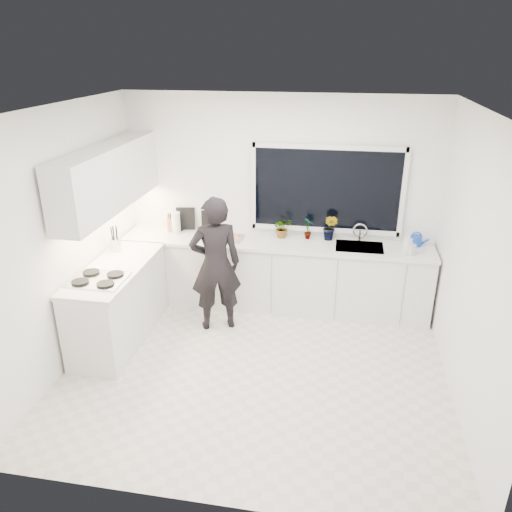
# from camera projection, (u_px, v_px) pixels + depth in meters

# --- Properties ---
(floor) EXTENTS (4.00, 3.50, 0.02)m
(floor) POSITION_uv_depth(u_px,v_px,m) (255.00, 370.00, 5.37)
(floor) COLOR beige
(floor) RESTS_ON ground
(wall_back) EXTENTS (4.00, 0.02, 2.70)m
(wall_back) POSITION_uv_depth(u_px,v_px,m) (279.00, 202.00, 6.43)
(wall_back) COLOR white
(wall_back) RESTS_ON ground
(wall_left) EXTENTS (0.02, 3.50, 2.70)m
(wall_left) POSITION_uv_depth(u_px,v_px,m) (64.00, 240.00, 5.16)
(wall_left) COLOR white
(wall_left) RESTS_ON ground
(wall_right) EXTENTS (0.02, 3.50, 2.70)m
(wall_right) POSITION_uv_depth(u_px,v_px,m) (473.00, 268.00, 4.52)
(wall_right) COLOR white
(wall_right) RESTS_ON ground
(ceiling) EXTENTS (4.00, 3.50, 0.02)m
(ceiling) POSITION_uv_depth(u_px,v_px,m) (255.00, 108.00, 4.31)
(ceiling) COLOR white
(ceiling) RESTS_ON wall_back
(window) EXTENTS (1.80, 0.02, 1.00)m
(window) POSITION_uv_depth(u_px,v_px,m) (327.00, 189.00, 6.23)
(window) COLOR black
(window) RESTS_ON wall_back
(base_cabinets_back) EXTENTS (3.92, 0.58, 0.88)m
(base_cabinets_back) POSITION_uv_depth(u_px,v_px,m) (275.00, 275.00, 6.51)
(base_cabinets_back) COLOR white
(base_cabinets_back) RESTS_ON floor
(base_cabinets_left) EXTENTS (0.58, 1.60, 0.88)m
(base_cabinets_left) POSITION_uv_depth(u_px,v_px,m) (119.00, 304.00, 5.78)
(base_cabinets_left) COLOR white
(base_cabinets_left) RESTS_ON floor
(countertop_back) EXTENTS (3.94, 0.62, 0.04)m
(countertop_back) POSITION_uv_depth(u_px,v_px,m) (275.00, 243.00, 6.32)
(countertop_back) COLOR silver
(countertop_back) RESTS_ON base_cabinets_back
(countertop_left) EXTENTS (0.62, 1.60, 0.04)m
(countertop_left) POSITION_uv_depth(u_px,v_px,m) (115.00, 268.00, 5.60)
(countertop_left) COLOR silver
(countertop_left) RESTS_ON base_cabinets_left
(upper_cabinets) EXTENTS (0.34, 2.10, 0.70)m
(upper_cabinets) POSITION_uv_depth(u_px,v_px,m) (109.00, 178.00, 5.57)
(upper_cabinets) COLOR white
(upper_cabinets) RESTS_ON wall_left
(sink) EXTENTS (0.58, 0.42, 0.14)m
(sink) POSITION_uv_depth(u_px,v_px,m) (359.00, 250.00, 6.17)
(sink) COLOR silver
(sink) RESTS_ON countertop_back
(faucet) EXTENTS (0.03, 0.03, 0.22)m
(faucet) POSITION_uv_depth(u_px,v_px,m) (360.00, 233.00, 6.29)
(faucet) COLOR silver
(faucet) RESTS_ON countertop_back
(stovetop) EXTENTS (0.56, 0.48, 0.03)m
(stovetop) POSITION_uv_depth(u_px,v_px,m) (98.00, 279.00, 5.27)
(stovetop) COLOR black
(stovetop) RESTS_ON countertop_left
(person) EXTENTS (0.71, 0.59, 1.66)m
(person) POSITION_uv_depth(u_px,v_px,m) (216.00, 265.00, 5.87)
(person) COLOR black
(person) RESTS_ON floor
(pizza_tray) EXTENTS (0.44, 0.34, 0.03)m
(pizza_tray) POSITION_uv_depth(u_px,v_px,m) (226.00, 238.00, 6.39)
(pizza_tray) COLOR #AFAFB3
(pizza_tray) RESTS_ON countertop_back
(pizza) EXTENTS (0.40, 0.30, 0.01)m
(pizza) POSITION_uv_depth(u_px,v_px,m) (226.00, 237.00, 6.38)
(pizza) COLOR #C33E1A
(pizza) RESTS_ON pizza_tray
(watering_can) EXTENTS (0.18, 0.18, 0.13)m
(watering_can) POSITION_uv_depth(u_px,v_px,m) (416.00, 241.00, 6.16)
(watering_can) COLOR #1340B6
(watering_can) RESTS_ON countertop_back
(paper_towel_roll) EXTENTS (0.14, 0.14, 0.26)m
(paper_towel_roll) POSITION_uv_depth(u_px,v_px,m) (176.00, 223.00, 6.58)
(paper_towel_roll) COLOR silver
(paper_towel_roll) RESTS_ON countertop_back
(knife_block) EXTENTS (0.15, 0.13, 0.22)m
(knife_block) POSITION_uv_depth(u_px,v_px,m) (173.00, 223.00, 6.63)
(knife_block) COLOR #9A7A47
(knife_block) RESTS_ON countertop_back
(utensil_crock) EXTENTS (0.16, 0.16, 0.16)m
(utensil_crock) POSITION_uv_depth(u_px,v_px,m) (116.00, 245.00, 6.00)
(utensil_crock) COLOR #A9A9AE
(utensil_crock) RESTS_ON countertop_left
(picture_frame_large) EXTENTS (0.22, 0.08, 0.28)m
(picture_frame_large) POSITION_uv_depth(u_px,v_px,m) (210.00, 221.00, 6.63)
(picture_frame_large) COLOR black
(picture_frame_large) RESTS_ON countertop_back
(picture_frame_small) EXTENTS (0.25, 0.06, 0.30)m
(picture_frame_small) POSITION_uv_depth(u_px,v_px,m) (186.00, 218.00, 6.68)
(picture_frame_small) COLOR black
(picture_frame_small) RESTS_ON countertop_back
(herb_plants) EXTENTS (0.88, 0.28, 0.34)m
(herb_plants) POSITION_uv_depth(u_px,v_px,m) (304.00, 228.00, 6.35)
(herb_plants) COLOR #26662D
(herb_plants) RESTS_ON countertop_back
(soap_bottles) EXTENTS (0.18, 0.15, 0.28)m
(soap_bottles) POSITION_uv_depth(u_px,v_px,m) (409.00, 244.00, 5.88)
(soap_bottles) COLOR #D8BF66
(soap_bottles) RESTS_ON countertop_back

